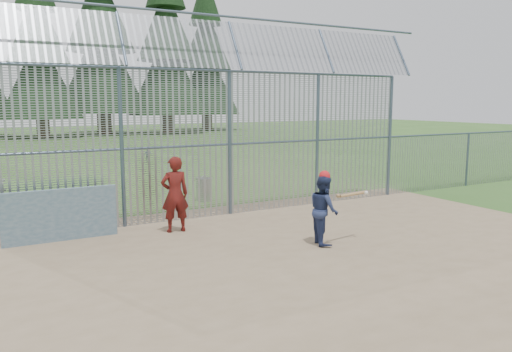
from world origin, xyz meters
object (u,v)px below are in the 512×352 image
batter (324,210)px  trash_can (204,189)px  onlooker (175,194)px  dugout_wall (61,215)px

batter → trash_can: 5.96m
onlooker → trash_can: bearing=-117.6°
onlooker → trash_can: (2.19, 3.32, -0.57)m
dugout_wall → batter: batter is taller
dugout_wall → batter: 5.97m
trash_can → onlooker: bearing=-123.4°
batter → onlooker: size_ratio=0.84×
batter → trash_can: (-0.34, 5.94, -0.42)m
onlooker → trash_can: 4.02m
dugout_wall → onlooker: onlooker is taller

